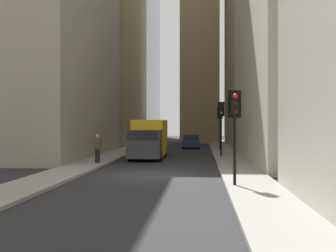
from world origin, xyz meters
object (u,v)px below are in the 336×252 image
Objects in this scene: delivery_truck at (149,139)px; pedestrian at (98,147)px; traffic_light_midblock at (221,116)px; traffic_light_far_junction at (220,118)px; traffic_light_foreground at (235,115)px; sedan_navy at (191,142)px.

pedestrian is (-4.90, 2.60, -0.36)m from delivery_truck.
traffic_light_midblock is at bearing -51.28° from pedestrian.
delivery_truck is 1.62× the size of traffic_light_far_junction.
delivery_truck is at bearing -27.94° from pedestrian.
pedestrian is at bearing 152.06° from delivery_truck.
pedestrian is at bearing 128.72° from traffic_light_midblock.
traffic_light_foreground is 15.35m from traffic_light_midblock.
traffic_light_far_junction is (22.57, -0.41, 0.16)m from traffic_light_foreground.
traffic_light_midblock is at bearing -0.67° from traffic_light_foreground.
traffic_light_midblock is at bearing -168.32° from sedan_navy.
traffic_light_midblock is 10.39m from pedestrian.
delivery_truck is 10.46m from traffic_light_far_junction.
traffic_light_foreground is at bearing -175.11° from sedan_navy.
pedestrian is (8.97, 7.77, -1.81)m from traffic_light_foreground.
traffic_light_foreground reaches higher than delivery_truck.
sedan_navy is at bearing 4.89° from traffic_light_foreground.
sedan_navy is 2.44× the size of pedestrian.
delivery_truck is at bearing 105.36° from traffic_light_midblock.
traffic_light_midblock is at bearing 178.19° from traffic_light_far_junction.
sedan_navy is 27.85m from traffic_light_foreground.
pedestrian is (-6.37, 7.95, -2.05)m from traffic_light_midblock.
delivery_truck is 1.71× the size of traffic_light_foreground.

